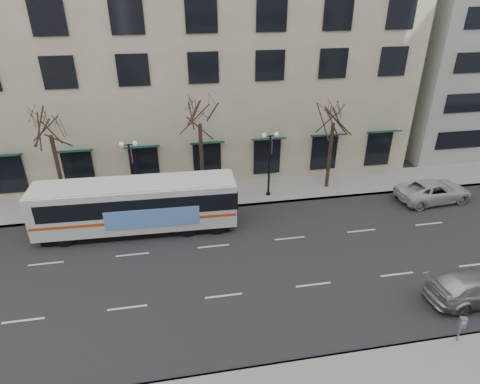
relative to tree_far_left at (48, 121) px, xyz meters
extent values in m
plane|color=black|center=(10.00, -8.80, -6.70)|extent=(160.00, 160.00, 0.00)
cube|color=gray|center=(15.00, 0.20, -6.62)|extent=(80.00, 4.00, 0.15)
cube|color=tan|center=(8.00, 12.20, 5.30)|extent=(40.00, 20.00, 24.00)
cylinder|color=black|center=(0.00, 0.00, -3.83)|extent=(0.28, 0.28, 5.74)
cylinder|color=black|center=(10.00, 0.00, -3.72)|extent=(0.28, 0.28, 5.95)
cylinder|color=black|center=(20.00, 0.00, -3.97)|extent=(0.28, 0.28, 5.46)
cylinder|color=black|center=(5.00, -0.60, -4.20)|extent=(0.16, 0.16, 5.00)
cylinder|color=black|center=(5.00, -0.60, -6.55)|extent=(0.36, 0.36, 0.30)
cube|color=black|center=(5.00, -0.60, -1.75)|extent=(0.90, 0.06, 0.06)
sphere|color=silver|center=(4.55, -0.60, -1.65)|extent=(0.32, 0.32, 0.32)
sphere|color=silver|center=(5.45, -0.60, -1.65)|extent=(0.32, 0.32, 0.32)
cube|color=#681F74|center=(5.12, -0.60, -2.60)|extent=(0.04, 0.45, 1.00)
cylinder|color=black|center=(15.00, -0.60, -4.20)|extent=(0.16, 0.16, 5.00)
cylinder|color=black|center=(15.00, -0.60, -6.55)|extent=(0.36, 0.36, 0.30)
cube|color=black|center=(15.00, -0.60, -1.75)|extent=(0.90, 0.06, 0.06)
sphere|color=silver|center=(14.55, -0.60, -1.65)|extent=(0.32, 0.32, 0.32)
sphere|color=silver|center=(15.45, -0.60, -1.65)|extent=(0.32, 0.32, 0.32)
cube|color=#681F74|center=(15.12, -0.60, -2.60)|extent=(0.04, 0.45, 1.00)
cube|color=silver|center=(5.32, -3.69, -4.74)|extent=(12.97, 3.16, 2.96)
cube|color=black|center=(5.32, -3.69, -6.40)|extent=(11.93, 2.80, 0.48)
cube|color=black|center=(5.64, -3.70, -4.28)|extent=(12.46, 3.19, 1.18)
cube|color=#D74B14|center=(5.32, -3.69, -5.25)|extent=(12.85, 3.19, 0.19)
cube|color=#669DF8|center=(6.36, -5.15, -5.03)|extent=(5.91, 0.23, 1.29)
cube|color=silver|center=(5.32, -3.69, -3.23)|extent=(12.32, 2.86, 0.09)
cylinder|color=black|center=(0.77, -4.80, -6.16)|extent=(1.08, 0.33, 1.07)
cylinder|color=black|center=(0.84, -2.33, -6.16)|extent=(1.08, 0.33, 1.07)
cylinder|color=black|center=(8.51, -5.02, -6.16)|extent=(1.08, 0.33, 1.07)
cylinder|color=black|center=(8.58, -2.55, -6.16)|extent=(1.08, 0.33, 1.07)
cylinder|color=black|center=(10.44, -5.08, -6.16)|extent=(1.08, 0.33, 1.07)
cylinder|color=black|center=(10.51, -2.60, -6.16)|extent=(1.08, 0.33, 1.07)
imported|color=#B4B7BD|center=(22.93, -13.60, -5.92)|extent=(5.48, 2.48, 1.56)
imported|color=#BABABA|center=(27.19, -3.41, -5.91)|extent=(5.90, 3.09, 1.58)
cylinder|color=slate|center=(20.15, -16.10, -6.07)|extent=(0.09, 0.09, 0.96)
cube|color=slate|center=(20.15, -16.10, -5.43)|extent=(0.33, 0.25, 0.53)
cube|color=blue|center=(20.17, -16.19, -5.35)|extent=(0.15, 0.05, 0.19)
camera|label=1|loc=(7.97, -27.33, 8.09)|focal=30.00mm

